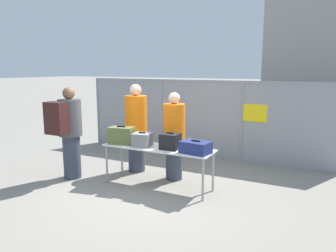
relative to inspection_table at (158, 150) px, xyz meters
name	(u,v)px	position (x,y,z in m)	size (l,w,h in m)	color
ground_plane	(148,187)	(-0.14, -0.13, -0.70)	(120.00, 120.00, 0.00)	gray
fence_section	(200,117)	(-0.13, 2.39, 0.30)	(6.45, 0.07, 1.91)	gray
inspection_table	(158,150)	(0.00, 0.00, 0.00)	(2.10, 0.62, 0.76)	silver
suitcase_olive	(121,135)	(-0.75, -0.08, 0.22)	(0.51, 0.35, 0.35)	#566033
suitcase_grey	(142,140)	(-0.30, -0.06, 0.18)	(0.37, 0.37, 0.27)	slate
suitcase_black	(170,141)	(0.27, -0.02, 0.20)	(0.34, 0.32, 0.30)	black
suitcase_navy	(196,147)	(0.79, -0.09, 0.16)	(0.53, 0.39, 0.23)	navy
traveler_hooded	(68,129)	(-1.78, -0.42, 0.31)	(0.45, 0.70, 1.83)	#383D4C
security_worker_near	(174,135)	(0.08, 0.52, 0.20)	(0.43, 0.43, 1.73)	#383D4C
security_worker_far	(136,127)	(-0.87, 0.62, 0.26)	(0.46, 0.46, 1.86)	#383D4C
utility_trailer	(263,135)	(1.15, 3.83, -0.31)	(4.38, 2.07, 0.65)	#4C6B47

